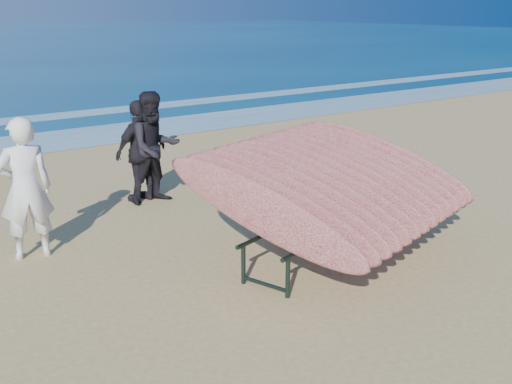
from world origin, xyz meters
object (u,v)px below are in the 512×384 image
(surfboard_rack, at_px, (331,183))
(person_dark_a, at_px, (155,148))
(person_white, at_px, (25,188))
(person_dark_b, at_px, (141,151))

(surfboard_rack, distance_m, person_dark_a, 3.60)
(surfboard_rack, relative_size, person_white, 2.03)
(person_white, height_order, person_dark_a, person_white)
(surfboard_rack, height_order, person_white, person_white)
(person_white, relative_size, person_dark_b, 1.10)
(surfboard_rack, height_order, person_dark_a, person_dark_a)
(person_white, xyz_separation_m, person_dark_a, (2.55, 1.21, -0.01))
(person_dark_a, height_order, person_dark_b, person_dark_a)
(person_dark_a, xyz_separation_m, person_dark_b, (-0.16, 0.20, -0.08))
(person_dark_a, bearing_deg, person_dark_b, 127.81)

